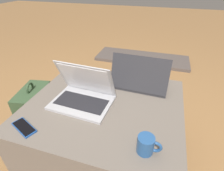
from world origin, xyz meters
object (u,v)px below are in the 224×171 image
(laptop_near, at_px, (83,94))
(backpack, at_px, (36,113))
(coffee_mug, at_px, (146,145))
(cell_phone, at_px, (24,127))
(laptop_far, at_px, (140,80))

(laptop_near, distance_m, backpack, 0.56)
(laptop_near, height_order, coffee_mug, laptop_near)
(laptop_near, distance_m, cell_phone, 0.37)
(coffee_mug, bearing_deg, cell_phone, -175.95)
(laptop_near, distance_m, laptop_far, 0.41)
(laptop_far, bearing_deg, laptop_near, 43.87)
(cell_phone, bearing_deg, coffee_mug, -62.92)
(laptop_near, xyz_separation_m, laptop_far, (0.30, 0.27, -0.00))
(laptop_near, bearing_deg, coffee_mug, -28.02)
(laptop_near, distance_m, coffee_mug, 0.50)
(laptop_near, relative_size, backpack, 0.77)
(cell_phone, relative_size, coffee_mug, 1.50)
(cell_phone, xyz_separation_m, coffee_mug, (0.63, 0.04, 0.04))
(laptop_far, xyz_separation_m, backpack, (-0.77, -0.23, -0.31))
(backpack, bearing_deg, cell_phone, 26.44)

